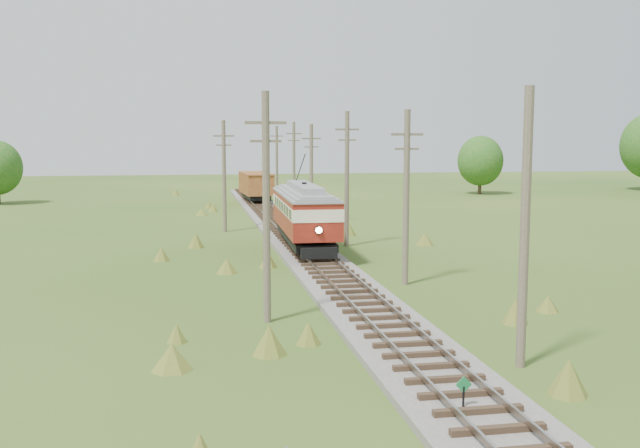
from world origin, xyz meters
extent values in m
plane|color=#274C17|center=(0.00, 0.00, 0.00)|extent=(260.00, 260.00, 0.00)
cube|color=#605B54|center=(0.00, 34.00, 0.12)|extent=(3.60, 96.00, 0.25)
cube|color=#726659|center=(-0.72, 34.00, 0.48)|extent=(0.08, 96.00, 0.17)
cube|color=#726659|center=(0.72, 34.00, 0.48)|extent=(0.08, 96.00, 0.17)
cube|color=#2D2116|center=(0.00, 34.00, 0.33)|extent=(2.40, 96.00, 0.16)
cylinder|color=black|center=(-0.20, 1.50, 0.40)|extent=(0.06, 0.06, 0.80)
cube|color=#1A753A|center=(-0.20, 1.50, 0.85)|extent=(0.45, 0.03, 0.45)
cube|color=black|center=(0.00, 29.02, 1.02)|extent=(2.74, 11.30, 0.46)
cube|color=maroon|center=(0.00, 29.02, 2.04)|extent=(3.20, 12.29, 1.12)
cube|color=#EFE5C3|center=(0.00, 29.02, 2.95)|extent=(3.23, 12.35, 0.71)
cube|color=black|center=(0.00, 29.02, 2.95)|extent=(3.24, 11.81, 0.56)
cube|color=maroon|center=(0.00, 29.02, 3.46)|extent=(3.20, 12.29, 0.31)
cube|color=gray|center=(0.00, 29.02, 3.80)|extent=(3.26, 12.42, 0.39)
cube|color=gray|center=(0.00, 29.02, 4.14)|extent=(1.54, 9.20, 0.41)
sphere|color=#FFF2BF|center=(-0.18, 22.83, 2.19)|extent=(0.37, 0.37, 0.37)
cylinder|color=black|center=(0.05, 30.85, 5.29)|extent=(0.20, 4.74, 1.96)
cylinder|color=black|center=(-0.89, 24.42, 0.97)|extent=(0.15, 0.82, 0.81)
cylinder|color=black|center=(0.63, 24.38, 0.97)|extent=(0.15, 0.82, 0.81)
cylinder|color=black|center=(-0.63, 33.66, 0.97)|extent=(0.15, 0.82, 0.81)
cylinder|color=black|center=(0.89, 33.62, 0.97)|extent=(0.15, 0.82, 0.81)
cube|color=black|center=(0.00, 62.83, 0.94)|extent=(2.57, 7.83, 0.54)
cube|color=maroon|center=(0.00, 62.83, 2.28)|extent=(3.17, 8.72, 2.15)
cube|color=maroon|center=(0.00, 62.83, 3.41)|extent=(3.23, 8.89, 0.13)
cylinder|color=black|center=(-0.69, 60.21, 0.99)|extent=(0.17, 0.87, 0.86)
cylinder|color=black|center=(0.92, 60.28, 0.99)|extent=(0.17, 0.87, 0.86)
cylinder|color=black|center=(-0.92, 65.37, 0.99)|extent=(0.17, 0.87, 0.86)
cylinder|color=black|center=(0.69, 65.44, 0.99)|extent=(0.17, 0.87, 0.86)
cone|color=gray|center=(2.83, 47.24, 0.64)|extent=(3.39, 3.39, 1.27)
cone|color=gray|center=(3.68, 46.18, 0.37)|extent=(1.91, 1.91, 0.74)
cylinder|color=brown|center=(3.10, 5.00, 4.40)|extent=(0.30, 0.30, 8.80)
cylinder|color=brown|center=(3.30, 18.00, 4.30)|extent=(0.30, 0.30, 8.60)
cube|color=brown|center=(3.30, 18.00, 7.40)|extent=(1.60, 0.12, 0.12)
cube|color=brown|center=(3.30, 18.00, 6.70)|extent=(1.20, 0.10, 0.10)
cylinder|color=brown|center=(3.20, 31.00, 4.50)|extent=(0.30, 0.30, 9.00)
cube|color=brown|center=(3.20, 31.00, 7.80)|extent=(1.60, 0.12, 0.12)
cube|color=brown|center=(3.20, 31.00, 7.10)|extent=(1.20, 0.10, 0.10)
cylinder|color=brown|center=(3.00, 44.00, 4.20)|extent=(0.30, 0.30, 8.40)
cube|color=brown|center=(3.00, 44.00, 7.20)|extent=(1.60, 0.12, 0.12)
cube|color=brown|center=(3.00, 44.00, 6.50)|extent=(1.20, 0.10, 0.10)
cylinder|color=brown|center=(3.40, 57.00, 4.45)|extent=(0.30, 0.30, 8.90)
cube|color=brown|center=(3.40, 57.00, 7.70)|extent=(1.60, 0.12, 0.12)
cube|color=brown|center=(3.40, 57.00, 7.00)|extent=(1.20, 0.10, 0.10)
cylinder|color=brown|center=(3.20, 70.00, 4.35)|extent=(0.30, 0.30, 8.70)
cube|color=brown|center=(3.20, 70.00, 7.50)|extent=(1.60, 0.12, 0.12)
cube|color=brown|center=(3.20, 70.00, 6.80)|extent=(1.20, 0.10, 0.10)
cylinder|color=brown|center=(-4.20, 12.00, 4.50)|extent=(0.30, 0.30, 9.00)
cube|color=brown|center=(-4.20, 12.00, 7.80)|extent=(1.60, 0.12, 0.12)
cube|color=brown|center=(-4.20, 12.00, 7.10)|extent=(1.20, 0.10, 0.10)
cylinder|color=brown|center=(-4.50, 40.00, 4.30)|extent=(0.30, 0.30, 8.60)
cube|color=brown|center=(-4.50, 40.00, 7.40)|extent=(1.60, 0.12, 0.12)
cube|color=brown|center=(-4.50, 40.00, 6.70)|extent=(1.20, 0.10, 0.10)
cylinder|color=#38281C|center=(30.00, 72.00, 1.26)|extent=(0.50, 0.50, 2.52)
ellipsoid|color=#195218|center=(30.00, 72.00, 4.34)|extent=(5.88, 5.88, 6.47)
camera|label=1|loc=(-7.07, -15.40, 7.20)|focal=40.00mm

